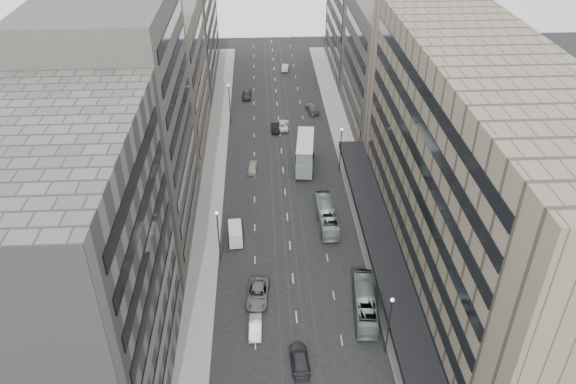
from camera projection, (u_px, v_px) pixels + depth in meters
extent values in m
plane|color=black|center=(297.00, 323.00, 67.35)|extent=(220.00, 220.00, 0.00)
cube|color=gray|center=(350.00, 163.00, 99.25)|extent=(4.00, 125.00, 0.15)
cube|color=gray|center=(214.00, 167.00, 98.18)|extent=(4.00, 125.00, 0.15)
cube|color=#776C57|center=(473.00, 177.00, 66.84)|extent=(15.00, 60.00, 30.00)
cube|color=black|center=(386.00, 252.00, 72.41)|extent=(4.40, 60.00, 0.50)
cube|color=#4A4540|center=(393.00, 69.00, 105.32)|extent=(15.00, 28.00, 24.00)
cube|color=#635F59|center=(367.00, 14.00, 129.35)|extent=(15.00, 32.00, 28.00)
cube|color=#635F59|center=(71.00, 281.00, 51.52)|extent=(15.00, 28.00, 30.00)
cube|color=#4A4540|center=(124.00, 129.00, 73.04)|extent=(15.00, 26.00, 34.00)
cube|color=#786A5D|center=(158.00, 83.00, 98.10)|extent=(15.00, 28.00, 25.00)
cube|color=#635F59|center=(178.00, 20.00, 124.91)|extent=(15.00, 38.00, 28.00)
cylinder|color=#262628|center=(389.00, 327.00, 61.42)|extent=(0.16, 0.16, 8.00)
sphere|color=silver|center=(392.00, 300.00, 59.19)|extent=(0.44, 0.44, 0.44)
cylinder|color=#262628|center=(340.00, 151.00, 94.92)|extent=(0.16, 0.16, 8.00)
sphere|color=silver|center=(342.00, 129.00, 92.68)|extent=(0.44, 0.44, 0.44)
cylinder|color=#262628|center=(219.00, 238.00, 74.79)|extent=(0.16, 0.16, 8.00)
sphere|color=silver|center=(217.00, 213.00, 72.55)|extent=(0.44, 0.44, 0.44)
cylinder|color=#262628|center=(230.00, 105.00, 110.79)|extent=(0.16, 0.16, 8.00)
sphere|color=silver|center=(228.00, 85.00, 108.56)|extent=(0.44, 0.44, 0.44)
imported|color=gray|center=(365.00, 303.00, 68.20)|extent=(3.42, 10.44, 2.86)
imported|color=#919C95|center=(326.00, 215.00, 83.57)|extent=(2.75, 10.56, 2.92)
cube|color=slate|center=(305.00, 158.00, 97.29)|extent=(3.89, 10.23, 2.55)
cube|color=slate|center=(305.00, 146.00, 95.99)|extent=(3.79, 9.83, 2.22)
cube|color=silver|center=(305.00, 140.00, 95.35)|extent=(3.89, 10.23, 0.13)
cylinder|color=black|center=(296.00, 175.00, 95.05)|extent=(0.43, 1.14, 1.11)
cylinder|color=black|center=(312.00, 175.00, 94.91)|extent=(0.43, 1.14, 1.11)
cylinder|color=black|center=(298.00, 154.00, 101.06)|extent=(0.43, 1.14, 1.11)
cylinder|color=black|center=(313.00, 155.00, 100.92)|extent=(0.43, 1.14, 1.11)
cube|color=beige|center=(236.00, 236.00, 80.09)|extent=(2.15, 4.26, 1.27)
cube|color=silver|center=(235.00, 230.00, 79.47)|extent=(2.11, 4.17, 1.00)
cylinder|color=black|center=(230.00, 246.00, 79.20)|extent=(0.23, 0.67, 0.66)
cylinder|color=black|center=(243.00, 245.00, 79.40)|extent=(0.23, 0.67, 0.66)
cylinder|color=black|center=(229.00, 235.00, 81.47)|extent=(0.23, 0.67, 0.66)
cylinder|color=black|center=(242.00, 234.00, 81.67)|extent=(0.23, 0.67, 0.66)
imported|color=white|center=(255.00, 327.00, 65.90)|extent=(1.54, 4.17, 1.36)
imported|color=slate|center=(258.00, 294.00, 70.42)|extent=(3.22, 6.09, 1.63)
imported|color=#29292C|center=(300.00, 359.00, 61.82)|extent=(2.33, 5.19, 1.48)
imported|color=#AAA48D|center=(252.00, 167.00, 96.92)|extent=(1.95, 4.14, 1.37)
imported|color=black|center=(275.00, 127.00, 109.90)|extent=(1.62, 4.60, 1.51)
imported|color=white|center=(283.00, 125.00, 110.76)|extent=(2.58, 5.19, 1.41)
imported|color=#4F4F52|center=(312.00, 108.00, 117.21)|extent=(2.86, 5.66, 1.58)
imported|color=#2A2A2D|center=(247.00, 95.00, 123.09)|extent=(2.15, 4.88, 1.63)
imported|color=beige|center=(285.00, 67.00, 137.34)|extent=(2.10, 4.67, 1.49)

